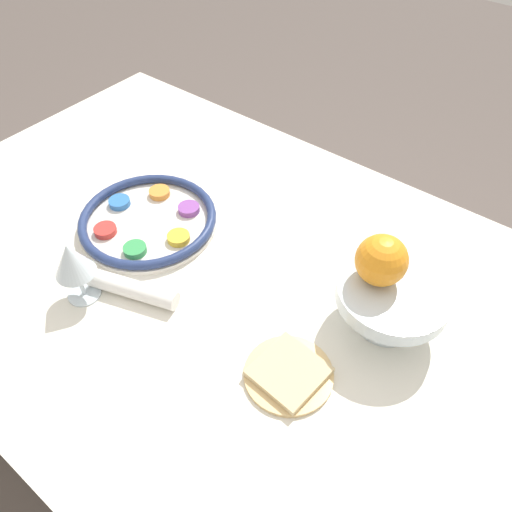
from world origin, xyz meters
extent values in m
plane|color=#564C47|center=(0.00, 0.00, 0.00)|extent=(8.00, 8.00, 0.00)
cube|color=silver|center=(0.00, 0.00, 0.36)|extent=(1.58, 0.98, 0.73)
cylinder|color=silver|center=(-0.24, 0.01, 0.73)|extent=(0.30, 0.30, 0.01)
torus|color=navy|center=(-0.24, 0.01, 0.75)|extent=(0.30, 0.30, 0.02)
cylinder|color=gold|center=(-0.14, 0.01, 0.75)|extent=(0.05, 0.05, 0.01)
cylinder|color=#844299|center=(-0.19, 0.09, 0.75)|extent=(0.05, 0.05, 0.01)
cylinder|color=orange|center=(-0.28, 0.09, 0.75)|extent=(0.05, 0.05, 0.01)
cylinder|color=#2D6BB7|center=(-0.33, 0.01, 0.75)|extent=(0.05, 0.05, 0.01)
cylinder|color=red|center=(-0.28, -0.08, 0.75)|extent=(0.05, 0.05, 0.01)
cylinder|color=#33934C|center=(-0.19, -0.08, 0.75)|extent=(0.05, 0.05, 0.01)
cylinder|color=silver|center=(-0.19, -0.21, 0.73)|extent=(0.06, 0.06, 0.00)
cylinder|color=silver|center=(-0.19, -0.21, 0.76)|extent=(0.01, 0.01, 0.06)
cone|color=silver|center=(-0.19, -0.21, 0.83)|extent=(0.08, 0.08, 0.07)
cylinder|color=silver|center=(0.30, 0.09, 0.73)|extent=(0.11, 0.11, 0.01)
cylinder|color=silver|center=(0.30, 0.09, 0.77)|extent=(0.03, 0.03, 0.06)
cylinder|color=silver|center=(0.30, 0.09, 0.81)|extent=(0.20, 0.20, 0.03)
sphere|color=orange|center=(0.27, 0.09, 0.88)|extent=(0.09, 0.09, 0.09)
cylinder|color=tan|center=(0.23, -0.11, 0.73)|extent=(0.15, 0.15, 0.01)
cube|color=#D1B784|center=(0.23, -0.11, 0.74)|extent=(0.12, 0.12, 0.01)
cylinder|color=white|center=(-0.11, -0.15, 0.75)|extent=(0.19, 0.09, 0.04)
camera|label=1|loc=(0.45, -0.49, 1.49)|focal=35.00mm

